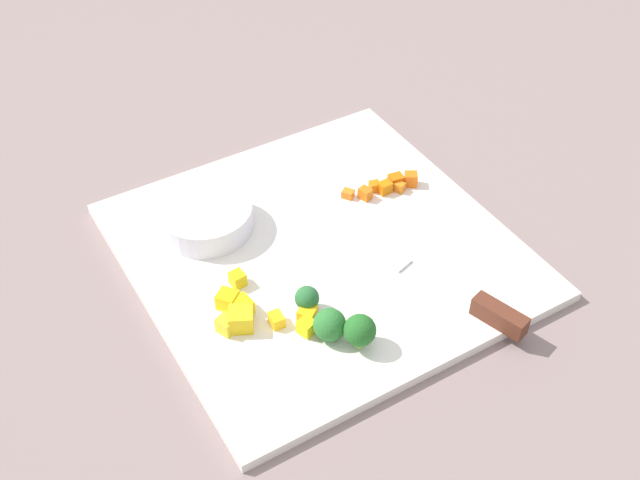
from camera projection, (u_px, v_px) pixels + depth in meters
ground_plane at (320, 254)px, 0.89m from camera, size 4.00×4.00×0.00m
cutting_board at (320, 250)px, 0.89m from camera, size 0.40×0.40×0.01m
prep_bowl at (205, 217)px, 0.90m from camera, size 0.11×0.11×0.03m
chef_knife at (438, 282)px, 0.83m from camera, size 0.32×0.11×0.02m
carrot_dice_0 at (375, 186)px, 0.95m from camera, size 0.01×0.01×0.01m
carrot_dice_1 at (396, 181)px, 0.96m from camera, size 0.02×0.02×0.01m
carrot_dice_2 at (411, 179)px, 0.96m from camera, size 0.02×0.02×0.02m
carrot_dice_3 at (385, 188)px, 0.95m from camera, size 0.01×0.02×0.01m
carrot_dice_4 at (348, 194)px, 0.94m from camera, size 0.02×0.02×0.01m
carrot_dice_5 at (400, 187)px, 0.95m from camera, size 0.01×0.01×0.01m
carrot_dice_6 at (365, 194)px, 0.94m from camera, size 0.02×0.02×0.01m
pepper_dice_0 at (242, 306)px, 0.81m from camera, size 0.02×0.02×0.02m
pepper_dice_1 at (307, 314)px, 0.80m from camera, size 0.02×0.02×0.02m
pepper_dice_2 at (228, 300)px, 0.81m from camera, size 0.03×0.03×0.02m
pepper_dice_3 at (241, 319)px, 0.79m from camera, size 0.03×0.03×0.02m
pepper_dice_4 at (226, 325)px, 0.79m from camera, size 0.02×0.02×0.02m
pepper_dice_5 at (306, 327)px, 0.79m from camera, size 0.02×0.02×0.02m
pepper_dice_6 at (238, 279)px, 0.84m from camera, size 0.02×0.02×0.02m
pepper_dice_7 at (277, 320)px, 0.80m from camera, size 0.02×0.01×0.01m
broccoli_floret_0 at (360, 331)px, 0.77m from camera, size 0.03×0.03×0.04m
broccoli_floret_1 at (330, 325)px, 0.78m from camera, size 0.03×0.03×0.03m
broccoli_floret_2 at (307, 298)px, 0.80m from camera, size 0.03×0.03×0.03m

